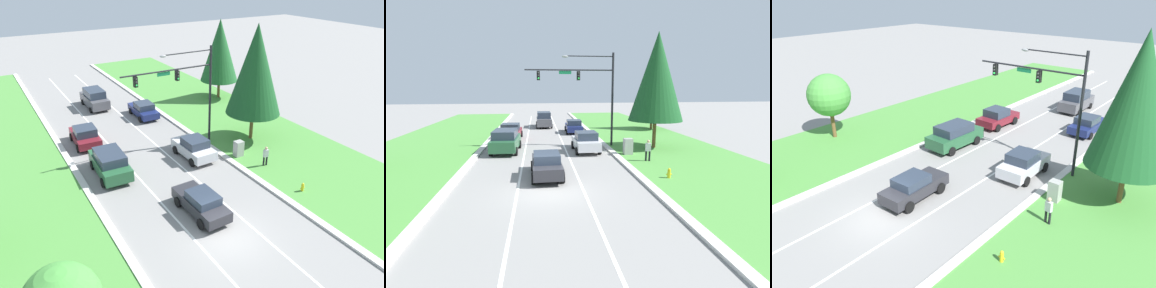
{
  "view_description": "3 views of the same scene",
  "coord_description": "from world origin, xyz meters",
  "views": [
    {
      "loc": [
        -10.66,
        -13.91,
        14.38
      ],
      "look_at": [
        2.84,
        8.88,
        1.68
      ],
      "focal_mm": 35.0,
      "sensor_mm": 36.0,
      "label": 1
    },
    {
      "loc": [
        -0.58,
        -15.5,
        5.71
      ],
      "look_at": [
        2.56,
        7.95,
        1.02
      ],
      "focal_mm": 28.0,
      "sensor_mm": 36.0,
      "label": 2
    },
    {
      "loc": [
        14.89,
        -10.8,
        12.24
      ],
      "look_at": [
        -0.76,
        8.34,
        1.62
      ],
      "focal_mm": 35.0,
      "sensor_mm": 36.0,
      "label": 3
    }
  ],
  "objects": [
    {
      "name": "ground_plane",
      "position": [
        0.0,
        0.0,
        0.0
      ],
      "size": [
        160.0,
        160.0,
        0.0
      ],
      "primitive_type": "plane",
      "color": "gray"
    },
    {
      "name": "fire_hydrant",
      "position": [
        7.32,
        1.28,
        0.34
      ],
      "size": [
        0.34,
        0.2,
        0.7
      ],
      "color": "gold",
      "rests_on": "ground_plane"
    },
    {
      "name": "silver_sedan",
      "position": [
        3.47,
        9.65,
        0.88
      ],
      "size": [
        2.19,
        4.28,
        1.76
      ],
      "rotation": [
        0.0,
        0.0,
        0.02
      ],
      "color": "silver",
      "rests_on": "ground_plane"
    },
    {
      "name": "curb_strip_left",
      "position": [
        -5.65,
        0.0,
        0.07
      ],
      "size": [
        0.5,
        90.0,
        0.15
      ],
      "color": "beige",
      "rests_on": "ground_plane"
    },
    {
      "name": "traffic_signal_mast",
      "position": [
        4.04,
        11.59,
        5.66
      ],
      "size": [
        7.98,
        0.41,
        8.54
      ],
      "color": "black",
      "rests_on": "ground_plane"
    },
    {
      "name": "conifer_near_right_tree",
      "position": [
        9.85,
        10.18,
        6.39
      ],
      "size": [
        4.8,
        4.8,
        10.24
      ],
      "color": "brown",
      "rests_on": "ground_plane"
    },
    {
      "name": "lane_stripe_inner_left",
      "position": [
        -1.8,
        0.0,
        0.0
      ],
      "size": [
        0.14,
        81.0,
        0.01
      ],
      "color": "white",
      "rests_on": "ground_plane"
    },
    {
      "name": "forest_suv",
      "position": [
        -3.4,
        10.4,
        1.01
      ],
      "size": [
        2.44,
        4.87,
        1.94
      ],
      "rotation": [
        0.0,
        0.0,
        -0.04
      ],
      "color": "#235633",
      "rests_on": "ground_plane"
    },
    {
      "name": "graphite_suv",
      "position": [
        0.21,
        25.66,
        1.04
      ],
      "size": [
        2.19,
        4.87,
        2.08
      ],
      "rotation": [
        0.0,
        0.0,
        0.01
      ],
      "color": "#4C4C51",
      "rests_on": "ground_plane"
    },
    {
      "name": "curb_strip_right",
      "position": [
        5.65,
        0.0,
        0.07
      ],
      "size": [
        0.5,
        90.0,
        0.15
      ],
      "color": "beige",
      "rests_on": "ground_plane"
    },
    {
      "name": "burgundy_sedan",
      "position": [
        -3.5,
        16.63,
        0.85
      ],
      "size": [
        2.31,
        4.32,
        1.7
      ],
      "rotation": [
        0.0,
        0.0,
        -0.05
      ],
      "color": "maroon",
      "rests_on": "ground_plane"
    },
    {
      "name": "charcoal_sedan",
      "position": [
        -0.13,
        2.74,
        0.82
      ],
      "size": [
        2.05,
        4.51,
        1.59
      ],
      "rotation": [
        0.0,
        0.0,
        0.03
      ],
      "color": "#28282D",
      "rests_on": "ground_plane"
    },
    {
      "name": "conifer_far_right_tree",
      "position": [
        13.92,
        21.4,
        5.61
      ],
      "size": [
        4.33,
        4.33,
        9.09
      ],
      "color": "brown",
      "rests_on": "ground_plane"
    },
    {
      "name": "navy_sedan",
      "position": [
        3.68,
        20.22,
        0.78
      ],
      "size": [
        2.13,
        4.47,
        1.57
      ],
      "rotation": [
        0.0,
        0.0,
        -0.03
      ],
      "color": "navy",
      "rests_on": "ground_plane"
    },
    {
      "name": "grass_verge_right",
      "position": [
        10.9,
        0.0,
        0.04
      ],
      "size": [
        10.0,
        90.0,
        0.08
      ],
      "color": "#4C8E3D",
      "rests_on": "ground_plane"
    },
    {
      "name": "pedestrian",
      "position": [
        7.52,
        5.48,
        0.94
      ],
      "size": [
        0.41,
        0.28,
        1.69
      ],
      "rotation": [
        0.0,
        0.0,
        2.98
      ],
      "color": "black",
      "rests_on": "ground_plane"
    },
    {
      "name": "utility_cabinet",
      "position": [
        6.71,
        7.88,
        0.69
      ],
      "size": [
        0.7,
        0.6,
        1.38
      ],
      "color": "#9E9E99",
      "rests_on": "ground_plane"
    },
    {
      "name": "lane_stripe_inner_right",
      "position": [
        1.8,
        0.0,
        0.0
      ],
      "size": [
        0.14,
        81.0,
        0.01
      ],
      "color": "white",
      "rests_on": "ground_plane"
    }
  ]
}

